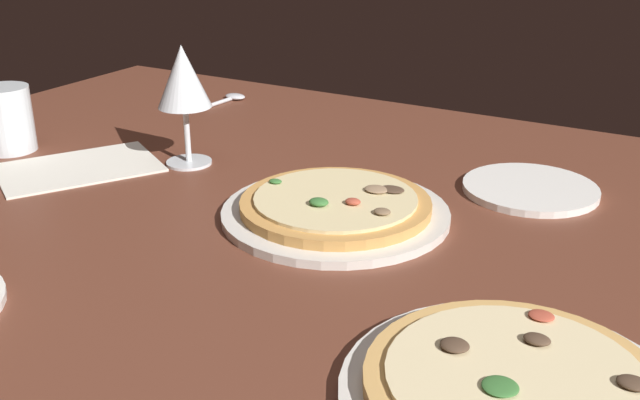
{
  "coord_description": "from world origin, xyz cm",
  "views": [
    {
      "loc": [
        -39.11,
        64.56,
        39.17
      ],
      "look_at": [
        -0.57,
        -2.6,
        7.0
      ],
      "focal_mm": 42.05,
      "sensor_mm": 36.0,
      "label": 1
    }
  ],
  "objects_px": {
    "pizza_main": "(336,208)",
    "water_glass": "(7,124)",
    "side_plate": "(530,189)",
    "pizza_side": "(515,389)",
    "spoon": "(232,98)",
    "wine_glass_far": "(183,81)",
    "paper_menu": "(79,168)"
  },
  "relations": [
    {
      "from": "pizza_main",
      "to": "water_glass",
      "type": "relative_size",
      "value": 2.8
    },
    {
      "from": "wine_glass_far",
      "to": "side_plate",
      "type": "relative_size",
      "value": 0.98
    },
    {
      "from": "wine_glass_far",
      "to": "paper_menu",
      "type": "relative_size",
      "value": 0.8
    },
    {
      "from": "spoon",
      "to": "paper_menu",
      "type": "bearing_deg",
      "value": 94.58
    },
    {
      "from": "wine_glass_far",
      "to": "water_glass",
      "type": "xyz_separation_m",
      "value": [
        0.26,
        0.08,
        -0.08
      ]
    },
    {
      "from": "pizza_main",
      "to": "side_plate",
      "type": "distance_m",
      "value": 0.26
    },
    {
      "from": "wine_glass_far",
      "to": "side_plate",
      "type": "bearing_deg",
      "value": -163.42
    },
    {
      "from": "pizza_side",
      "to": "water_glass",
      "type": "xyz_separation_m",
      "value": [
        0.8,
        -0.21,
        0.03
      ]
    },
    {
      "from": "paper_menu",
      "to": "pizza_side",
      "type": "bearing_deg",
      "value": -166.35
    },
    {
      "from": "water_glass",
      "to": "paper_menu",
      "type": "relative_size",
      "value": 0.46
    },
    {
      "from": "side_plate",
      "to": "water_glass",
      "type": "bearing_deg",
      "value": 17.0
    },
    {
      "from": "pizza_side",
      "to": "spoon",
      "type": "xyz_separation_m",
      "value": [
        0.69,
        -0.6,
        -0.01
      ]
    },
    {
      "from": "wine_glass_far",
      "to": "water_glass",
      "type": "relative_size",
      "value": 1.75
    },
    {
      "from": "pizza_main",
      "to": "spoon",
      "type": "distance_m",
      "value": 0.55
    },
    {
      "from": "pizza_side",
      "to": "wine_glass_far",
      "type": "relative_size",
      "value": 1.59
    },
    {
      "from": "water_glass",
      "to": "side_plate",
      "type": "xyz_separation_m",
      "value": [
        -0.7,
        -0.21,
        -0.04
      ]
    },
    {
      "from": "pizza_main",
      "to": "paper_menu",
      "type": "relative_size",
      "value": 1.28
    },
    {
      "from": "pizza_main",
      "to": "spoon",
      "type": "relative_size",
      "value": 2.82
    },
    {
      "from": "spoon",
      "to": "side_plate",
      "type": "bearing_deg",
      "value": 163.59
    },
    {
      "from": "pizza_main",
      "to": "water_glass",
      "type": "height_order",
      "value": "water_glass"
    },
    {
      "from": "water_glass",
      "to": "paper_menu",
      "type": "height_order",
      "value": "water_glass"
    },
    {
      "from": "wine_glass_far",
      "to": "side_plate",
      "type": "height_order",
      "value": "wine_glass_far"
    },
    {
      "from": "side_plate",
      "to": "paper_menu",
      "type": "relative_size",
      "value": 0.81
    },
    {
      "from": "pizza_main",
      "to": "pizza_side",
      "type": "xyz_separation_m",
      "value": [
        -0.28,
        0.23,
        0.0
      ]
    },
    {
      "from": "paper_menu",
      "to": "spoon",
      "type": "relative_size",
      "value": 2.21
    },
    {
      "from": "water_glass",
      "to": "pizza_main",
      "type": "bearing_deg",
      "value": -177.48
    },
    {
      "from": "water_glass",
      "to": "paper_menu",
      "type": "distance_m",
      "value": 0.15
    },
    {
      "from": "pizza_side",
      "to": "side_plate",
      "type": "bearing_deg",
      "value": -76.25
    },
    {
      "from": "wine_glass_far",
      "to": "spoon",
      "type": "height_order",
      "value": "wine_glass_far"
    },
    {
      "from": "pizza_side",
      "to": "wine_glass_far",
      "type": "bearing_deg",
      "value": -28.27
    },
    {
      "from": "wine_glass_far",
      "to": "paper_menu",
      "type": "bearing_deg",
      "value": 37.9
    },
    {
      "from": "pizza_side",
      "to": "water_glass",
      "type": "height_order",
      "value": "water_glass"
    }
  ]
}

